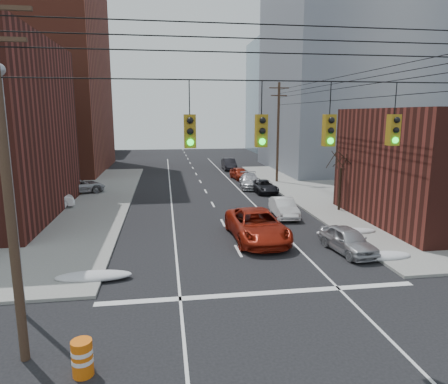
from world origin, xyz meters
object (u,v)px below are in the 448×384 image
object	(u,v)px
parked_car_f	(229,164)
lot_car_d	(4,188)
parked_car_b	(284,208)
construction_barrel	(82,358)
lot_car_a	(45,200)
lot_car_b	(78,186)
parked_car_a	(348,240)
parked_car_d	(250,181)
red_pickup	(257,225)
parked_car_e	(240,173)
parked_car_c	(264,186)

from	to	relation	value
parked_car_f	lot_car_d	xyz separation A→B (m)	(-23.90, -14.99, 0.00)
parked_car_b	construction_barrel	bearing A→B (deg)	-120.50
lot_car_a	lot_car_b	xyz separation A→B (m)	(1.27, 6.33, -0.02)
parked_car_a	parked_car_f	xyz separation A→B (m)	(-1.16, 34.50, 0.07)
parked_car_b	construction_barrel	xyz separation A→B (m)	(-11.34, -17.18, -0.13)
parked_car_b	parked_car_d	bearing A→B (deg)	92.92
parked_car_f	construction_barrel	distance (m)	44.92
red_pickup	parked_car_b	xyz separation A→B (m)	(3.30, 5.21, -0.21)
parked_car_a	lot_car_b	bearing A→B (deg)	126.26
parked_car_e	parked_car_f	xyz separation A→B (m)	(0.04, 8.40, 0.09)
parked_car_d	parked_car_e	world-z (taller)	parked_car_d
red_pickup	lot_car_b	world-z (taller)	red_pickup
parked_car_b	parked_car_d	distance (m)	12.17
red_pickup	parked_car_f	bearing A→B (deg)	82.38
parked_car_c	lot_car_a	bearing A→B (deg)	-170.06
parked_car_b	lot_car_a	bearing A→B (deg)	168.42
red_pickup	parked_car_f	xyz separation A→B (m)	(3.34, 31.48, -0.13)
parked_car_e	lot_car_a	bearing A→B (deg)	-151.76
parked_car_d	parked_car_e	bearing A→B (deg)	96.86
parked_car_c	lot_car_a	size ratio (longest dim) A/B	1.00
parked_car_a	parked_car_e	size ratio (longest dim) A/B	1.02
parked_car_c	construction_barrel	distance (m)	29.22
parked_car_d	parked_car_f	world-z (taller)	parked_car_f
red_pickup	parked_car_b	world-z (taller)	red_pickup
lot_car_b	construction_barrel	distance (m)	28.84
parked_car_f	lot_car_b	size ratio (longest dim) A/B	0.94
parked_car_c	lot_car_d	bearing A→B (deg)	171.96
parked_car_e	parked_car_f	bearing A→B (deg)	82.39
parked_car_c	lot_car_b	distance (m)	18.00
red_pickup	parked_car_c	size ratio (longest dim) A/B	1.49
parked_car_a	construction_barrel	xyz separation A→B (m)	(-12.54, -8.96, -0.14)
parked_car_b	lot_car_b	distance (m)	20.37
parked_car_b	construction_barrel	distance (m)	20.58
red_pickup	parked_car_e	xyz separation A→B (m)	(3.30, 23.08, -0.22)
parked_car_a	parked_car_c	distance (m)	17.61
red_pickup	lot_car_a	distance (m)	18.06
lot_car_a	lot_car_d	size ratio (longest dim) A/B	1.18
parked_car_b	parked_car_e	world-z (taller)	parked_car_b
parked_car_a	parked_car_e	distance (m)	26.12
parked_car_d	construction_barrel	distance (m)	31.47
parked_car_c	lot_car_b	world-z (taller)	lot_car_b
parked_car_f	parked_car_d	bearing A→B (deg)	-89.38
parked_car_e	parked_car_c	bearing A→B (deg)	-91.75
parked_car_e	construction_barrel	bearing A→B (deg)	-115.24
parked_car_f	construction_barrel	world-z (taller)	parked_car_f
red_pickup	lot_car_a	bearing A→B (deg)	144.98
parked_car_d	lot_car_d	distance (m)	23.87
parked_car_f	lot_car_b	bearing A→B (deg)	-137.64
lot_car_a	construction_barrel	distance (m)	23.03
red_pickup	parked_car_d	world-z (taller)	red_pickup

